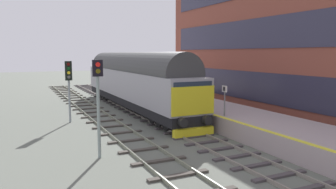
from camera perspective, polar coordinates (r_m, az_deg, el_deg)
ground_plane at (r=20.25m, az=0.99°, el=-5.87°), size 140.00×140.00×0.00m
track_main at (r=20.24m, az=0.99°, el=-5.72°), size 2.50×60.00×0.15m
track_adjacent_west at (r=19.02m, az=-8.24°, el=-6.63°), size 2.50×60.00×0.15m
station_platform at (r=21.95m, az=9.46°, el=-3.60°), size 4.00×44.00×1.01m
station_building at (r=24.12m, az=25.82°, el=9.50°), size 5.12×33.93×11.68m
diesel_locomotive at (r=26.70m, az=-6.12°, el=2.68°), size 2.74×20.16×4.68m
signal_post_near at (r=14.32m, az=-12.15°, el=-0.52°), size 0.44×0.22×4.32m
signal_post_mid at (r=22.39m, az=-17.00°, el=2.02°), size 0.44×0.22×4.09m
platform_number_sign at (r=18.82m, az=9.89°, el=-0.23°), size 0.10×0.44×1.75m
waiting_passenger at (r=27.32m, az=0.32°, el=1.78°), size 0.41×0.50×1.64m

